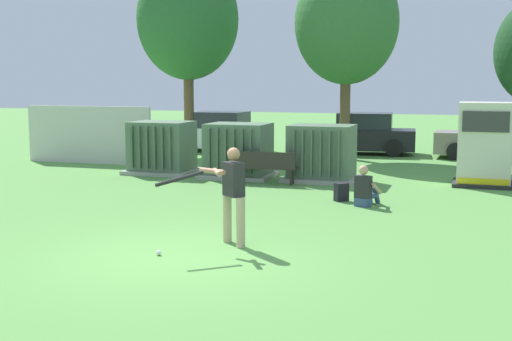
{
  "coord_description": "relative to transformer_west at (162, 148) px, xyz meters",
  "views": [
    {
      "loc": [
        4.61,
        -9.93,
        2.92
      ],
      "look_at": [
        0.26,
        3.5,
        1.0
      ],
      "focal_mm": 47.13,
      "sensor_mm": 36.0,
      "label": 1
    }
  ],
  "objects": [
    {
      "name": "fence_panel",
      "position": [
        -3.54,
        1.47,
        0.21
      ],
      "size": [
        4.8,
        0.12,
        2.0
      ],
      "primitive_type": "cube",
      "color": "beige",
      "rests_on": "ground"
    },
    {
      "name": "seated_spectator",
      "position": [
        6.91,
        -3.55,
        -0.41
      ],
      "size": [
        0.65,
        0.79,
        0.96
      ],
      "color": "#384C75",
      "rests_on": "ground"
    },
    {
      "name": "ground_plane",
      "position": [
        4.63,
        -9.03,
        -0.79
      ],
      "size": [
        96.0,
        96.0,
        0.0
      ],
      "primitive_type": "plane",
      "color": "#5B9947"
    },
    {
      "name": "sports_ball",
      "position": [
        4.32,
        -9.06,
        -0.74
      ],
      "size": [
        0.09,
        0.09,
        0.09
      ],
      "primitive_type": "sphere",
      "color": "white",
      "rests_on": "ground"
    },
    {
      "name": "transformer_mid_east",
      "position": [
        5.1,
        -0.03,
        0.0
      ],
      "size": [
        2.1,
        1.7,
        1.62
      ],
      "color": "#9E9B93",
      "rests_on": "ground"
    },
    {
      "name": "generator_enclosure",
      "position": [
        9.55,
        0.47,
        0.35
      ],
      "size": [
        1.6,
        1.4,
        2.3
      ],
      "color": "#262626",
      "rests_on": "ground"
    },
    {
      "name": "transformer_west",
      "position": [
        0.0,
        0.0,
        0.0
      ],
      "size": [
        2.1,
        1.7,
        1.62
      ],
      "color": "#9E9B93",
      "rests_on": "ground"
    },
    {
      "name": "park_bench",
      "position": [
        3.71,
        -1.1,
        -0.25
      ],
      "size": [
        1.81,
        0.43,
        0.92
      ],
      "color": "#2D2823",
      "rests_on": "ground"
    },
    {
      "name": "tree_center_left",
      "position": [
        4.71,
        5.64,
        4.16
      ],
      "size": [
        3.77,
        3.77,
        7.21
      ],
      "color": "brown",
      "rests_on": "ground"
    },
    {
      "name": "batter",
      "position": [
        5.23,
        -8.03,
        0.19
      ],
      "size": [
        1.25,
        1.38,
        1.74
      ],
      "color": "tan",
      "rests_on": "ground"
    },
    {
      "name": "transformer_mid_west",
      "position": [
        2.58,
        -0.12,
        0.0
      ],
      "size": [
        2.1,
        1.7,
        1.62
      ],
      "color": "#9E9B93",
      "rests_on": "ground"
    },
    {
      "name": "parked_car_leftmost",
      "position": [
        -0.68,
        6.55,
        -0.04
      ],
      "size": [
        4.26,
        2.03,
        1.62
      ],
      "color": "silver",
      "rests_on": "ground"
    },
    {
      "name": "parked_car_left_of_center",
      "position": [
        5.06,
        7.47,
        -0.04
      ],
      "size": [
        4.33,
        2.2,
        1.62
      ],
      "color": "black",
      "rests_on": "ground"
    },
    {
      "name": "tree_left",
      "position": [
        -1.62,
        5.83,
        4.46
      ],
      "size": [
        4.0,
        4.0,
        7.64
      ],
      "color": "brown",
      "rests_on": "ground"
    },
    {
      "name": "parked_car_right_of_center",
      "position": [
        10.03,
        7.19,
        -0.04
      ],
      "size": [
        4.25,
        2.01,
        1.62
      ],
      "color": "gray",
      "rests_on": "ground"
    },
    {
      "name": "backpack",
      "position": [
        6.26,
        -3.11,
        -0.57
      ],
      "size": [
        0.38,
        0.38,
        0.44
      ],
      "color": "black",
      "rests_on": "ground"
    }
  ]
}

